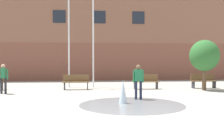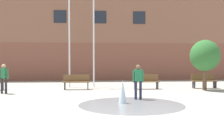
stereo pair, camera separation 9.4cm
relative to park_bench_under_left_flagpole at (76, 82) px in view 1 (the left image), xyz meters
The scene contains 11 objects.
ground_plane 10.23m from the park_bench_under_left_flagpole, 80.28° to the right, with size 100.00×100.00×0.00m, color #9E998E.
library_building 10.78m from the park_bench_under_left_flagpole, 80.34° to the left, with size 36.00×6.05×7.47m.
splash_fountain 6.08m from the park_bench_under_left_flagpole, 67.10° to the right, with size 4.26×4.26×0.97m.
park_bench_under_left_flagpole is the anchor object (origin of this frame).
park_bench_center 4.34m from the park_bench_under_left_flagpole, ahead, with size 1.60×0.44×0.91m.
park_bench_near_trashcan 8.16m from the park_bench_under_left_flagpole, ahead, with size 1.60×0.44×0.91m.
teen_by_trashcan 4.18m from the park_bench_under_left_flagpole, 155.91° to the right, with size 0.50×0.36×1.59m.
adult_watching 5.34m from the park_bench_under_left_flagpole, 55.14° to the right, with size 0.50×0.24×1.59m.
flagpole_left 3.71m from the park_bench_under_left_flagpole, 108.83° to the left, with size 0.80×0.10×7.21m.
flagpole_right 3.92m from the park_bench_under_left_flagpole, 52.89° to the left, with size 0.80×0.10×7.40m.
street_tree_near_building 7.93m from the park_bench_under_left_flagpole, ahead, with size 1.76×1.76×3.02m.
Camera 1 is at (-0.95, -6.09, 1.78)m, focal length 42.00 mm.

